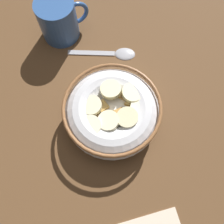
% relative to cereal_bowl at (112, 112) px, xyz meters
% --- Properties ---
extents(ground_plane, '(1.20, 1.20, 0.02)m').
position_rel_cereal_bowl_xyz_m(ground_plane, '(-0.00, 0.00, -0.04)').
color(ground_plane, brown).
extents(cereal_bowl, '(0.16, 0.16, 0.06)m').
position_rel_cereal_bowl_xyz_m(cereal_bowl, '(0.00, 0.00, 0.00)').
color(cereal_bowl, silver).
rests_on(cereal_bowl, ground_plane).
extents(spoon, '(0.13, 0.08, 0.01)m').
position_rel_cereal_bowl_xyz_m(spoon, '(0.06, 0.12, -0.03)').
color(spoon, '#A5A5AD').
rests_on(spoon, ground_plane).
extents(coffee_mug, '(0.10, 0.07, 0.08)m').
position_rel_cereal_bowl_xyz_m(coffee_mug, '(-0.01, 0.21, 0.01)').
color(coffee_mug, '#335999').
rests_on(coffee_mug, ground_plane).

